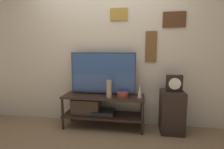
{
  "coord_description": "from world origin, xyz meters",
  "views": [
    {
      "loc": [
        0.57,
        -2.5,
        1.27
      ],
      "look_at": [
        0.14,
        0.25,
        0.9
      ],
      "focal_mm": 28.0,
      "sensor_mm": 36.0,
      "label": 1
    }
  ],
  "objects": [
    {
      "name": "side_table",
      "position": [
        1.1,
        0.27,
        0.33
      ],
      "size": [
        0.35,
        0.4,
        0.66
      ],
      "color": "black",
      "rests_on": "ground_plane"
    },
    {
      "name": "wall_back",
      "position": [
        0.0,
        0.52,
        1.35
      ],
      "size": [
        6.4,
        0.08,
        2.7
      ],
      "color": "beige",
      "rests_on": "ground_plane"
    },
    {
      "name": "mantel_clock",
      "position": [
        1.11,
        0.25,
        0.78
      ],
      "size": [
        0.24,
        0.11,
        0.25
      ],
      "color": "black",
      "rests_on": "side_table"
    },
    {
      "name": "television",
      "position": [
        -0.02,
        0.35,
        0.91
      ],
      "size": [
        1.09,
        0.05,
        0.71
      ],
      "color": "#333338",
      "rests_on": "media_console"
    },
    {
      "name": "ground_plane",
      "position": [
        0.0,
        0.0,
        0.0
      ],
      "size": [
        12.0,
        12.0,
        0.0
      ],
      "primitive_type": "plane",
      "color": "#846647"
    },
    {
      "name": "vase_tall_ceramic",
      "position": [
        0.12,
        0.13,
        0.68
      ],
      "size": [
        0.08,
        0.08,
        0.28
      ],
      "color": "tan",
      "rests_on": "media_console"
    },
    {
      "name": "vase_wide_bowl",
      "position": [
        0.32,
        0.2,
        0.58
      ],
      "size": [
        0.19,
        0.19,
        0.08
      ],
      "color": "brown",
      "rests_on": "media_console"
    },
    {
      "name": "media_console",
      "position": [
        -0.11,
        0.25,
        0.34
      ],
      "size": [
        1.34,
        0.43,
        0.54
      ],
      "color": "black",
      "rests_on": "ground_plane"
    },
    {
      "name": "vase_slim_bronze",
      "position": [
        0.59,
        0.2,
        0.65
      ],
      "size": [
        0.07,
        0.07,
        0.21
      ],
      "color": "beige",
      "rests_on": "media_console"
    }
  ]
}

